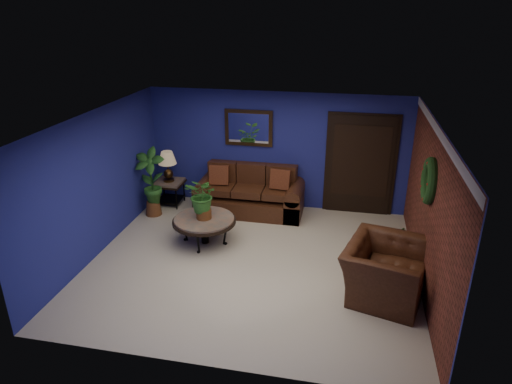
% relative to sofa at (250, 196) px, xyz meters
% --- Properties ---
extents(floor, '(5.50, 5.50, 0.00)m').
position_rel_sofa_xyz_m(floor, '(0.49, -2.08, -0.33)').
color(floor, beige).
rests_on(floor, ground).
extents(wall_back, '(5.50, 0.04, 2.50)m').
position_rel_sofa_xyz_m(wall_back, '(0.49, 0.42, 0.92)').
color(wall_back, navy).
rests_on(wall_back, ground).
extents(wall_left, '(0.04, 5.00, 2.50)m').
position_rel_sofa_xyz_m(wall_left, '(-2.26, -2.08, 0.92)').
color(wall_left, navy).
rests_on(wall_left, ground).
extents(wall_right_brick, '(0.04, 5.00, 2.50)m').
position_rel_sofa_xyz_m(wall_right_brick, '(3.24, -2.08, 0.92)').
color(wall_right_brick, maroon).
rests_on(wall_right_brick, ground).
extents(ceiling, '(5.50, 5.00, 0.02)m').
position_rel_sofa_xyz_m(ceiling, '(0.49, -2.08, 2.17)').
color(ceiling, white).
rests_on(ceiling, wall_back).
extents(crown_molding, '(0.03, 5.00, 0.14)m').
position_rel_sofa_xyz_m(crown_molding, '(3.21, -2.08, 2.10)').
color(crown_molding, white).
rests_on(crown_molding, wall_right_brick).
extents(wall_mirror, '(1.02, 0.06, 0.77)m').
position_rel_sofa_xyz_m(wall_mirror, '(-0.11, 0.38, 1.39)').
color(wall_mirror, '#442D15').
rests_on(wall_mirror, wall_back).
extents(closet_door, '(1.44, 0.06, 2.18)m').
position_rel_sofa_xyz_m(closet_door, '(2.24, 0.39, 0.72)').
color(closet_door, black).
rests_on(closet_door, wall_back).
extents(wreath, '(0.16, 0.72, 0.72)m').
position_rel_sofa_xyz_m(wreath, '(3.18, -2.03, 1.37)').
color(wreath, black).
rests_on(wreath, wall_right_brick).
extents(sofa, '(2.23, 0.96, 1.01)m').
position_rel_sofa_xyz_m(sofa, '(0.00, 0.00, 0.00)').
color(sofa, '#452313').
rests_on(sofa, ground).
extents(coffee_table, '(1.17, 1.17, 0.50)m').
position_rel_sofa_xyz_m(coffee_table, '(-0.53, -1.57, 0.11)').
color(coffee_table, '#57524C').
rests_on(coffee_table, ground).
extents(end_table, '(0.60, 0.60, 0.55)m').
position_rel_sofa_xyz_m(end_table, '(-1.81, -0.03, 0.09)').
color(end_table, '#57524C').
rests_on(end_table, ground).
extents(table_lamp, '(0.39, 0.39, 0.65)m').
position_rel_sofa_xyz_m(table_lamp, '(-1.81, -0.03, 0.64)').
color(table_lamp, '#442D15').
rests_on(table_lamp, end_table).
extents(side_chair, '(0.44, 0.44, 0.89)m').
position_rel_sofa_xyz_m(side_chair, '(0.71, 0.03, 0.18)').
color(side_chair, brown).
rests_on(side_chair, ground).
extents(armchair, '(1.44, 1.55, 0.84)m').
position_rel_sofa_xyz_m(armchair, '(2.64, -2.59, 0.09)').
color(armchair, '#452313').
rests_on(armchair, ground).
extents(coffee_plant, '(0.73, 0.68, 0.79)m').
position_rel_sofa_xyz_m(coffee_plant, '(-0.53, -1.57, 0.61)').
color(coffee_plant, brown).
rests_on(coffee_plant, coffee_table).
extents(floor_plant, '(0.33, 0.27, 0.75)m').
position_rel_sofa_xyz_m(floor_plant, '(2.84, -1.67, 0.05)').
color(floor_plant, brown).
rests_on(floor_plant, ground).
extents(tall_plant, '(0.65, 0.45, 1.45)m').
position_rel_sofa_xyz_m(tall_plant, '(-1.96, -0.61, 0.45)').
color(tall_plant, brown).
rests_on(tall_plant, ground).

